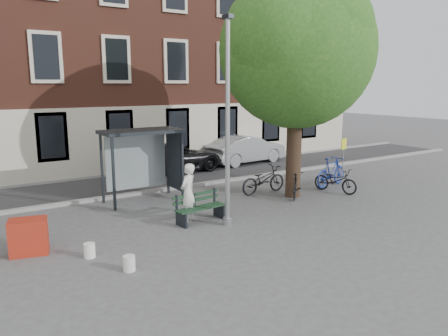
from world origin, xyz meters
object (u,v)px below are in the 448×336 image
Objects in this scene: painter at (188,193)px; bike_c at (335,180)px; lamppost at (228,134)px; bus_shelter at (151,148)px; bike_a at (263,180)px; car_silver at (246,149)px; bike_b at (331,172)px; red_stand at (29,237)px; bike_d at (296,185)px; car_dark at (173,158)px; notice_sign at (343,151)px; bench at (200,209)px.

painter is 6.66m from bike_c.
bus_shelter is at bearing 98.43° from lamppost.
bike_a is 6.71m from car_silver.
car_silver reaches higher than bike_b.
bike_c reaches higher than red_stand.
bus_shelter reaches higher than bike_d.
bike_d is (4.79, 0.31, -0.43)m from painter.
bike_c is 1.87m from bike_d.
painter is 0.89× the size of bike_a.
red_stand is (-12.22, -7.40, -0.31)m from car_silver.
bike_d is (4.00, 1.31, -2.30)m from lamppost.
car_dark is at bearing 21.85° from bike_b.
bike_b is at bearing -118.52° from bike_d.
lamppost is 3.34× the size of painter.
car_silver is 6.58m from notice_sign.
car_dark is at bearing 101.85° from bike_c.
bike_b is 0.44× the size of car_silver.
bench is 4.92m from red_stand.
car_dark is (-4.13, 6.37, 0.08)m from bike_b.
lamppost is 2.26m from painter.
bike_a reaches higher than red_stand.
bike_b is (6.50, 1.89, -2.17)m from lamppost.
painter is (-0.79, 1.00, -1.87)m from lamppost.
car_silver is (4.42, 0.01, 0.06)m from car_dark.
notice_sign is at bearing 154.54° from painter.
car_dark is 8.04m from notice_sign.
bike_c is 2.04× the size of red_stand.
bench is (0.10, -3.32, -1.52)m from bus_shelter.
bike_a is (4.17, 1.50, -0.37)m from painter.
painter reaches higher than car_silver.
car_dark is 5.59× the size of red_stand.
bike_b is 7.59m from car_dark.
red_stand reaches higher than bench.
notice_sign is at bearing 3.94° from red_stand.
bus_shelter reaches higher than car_dark.
car_dark is at bearing 115.21° from notice_sign.
bench is 0.95× the size of bike_c.
notice_sign is (12.43, 0.86, 1.01)m from red_stand.
car_dark is at bearing -28.48° from bike_d.
notice_sign is at bearing -123.67° from bike_d.
bike_c is at bearing -157.96° from car_dark.
bike_d is 0.35× the size of car_silver.
car_silver is (0.94, 7.21, 0.28)m from bike_c.
painter is 0.63m from bench.
red_stand is (-5.43, 0.87, -2.33)m from lamppost.
notice_sign reaches higher than red_stand.
lamppost is 7.11m from bike_b.
bike_a is 2.86m from bike_c.
bench is 10.46m from car_silver.
red_stand is at bearing -29.25° from painter.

